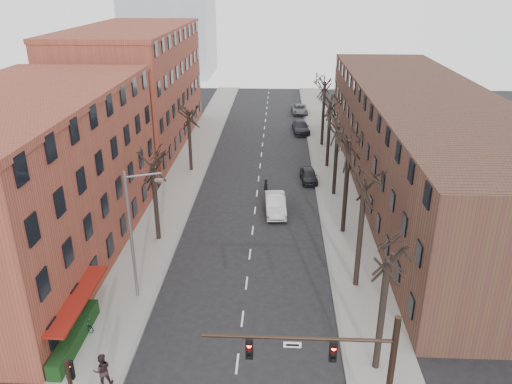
# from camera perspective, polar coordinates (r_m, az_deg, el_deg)

# --- Properties ---
(sidewalk_left) EXTENTS (4.00, 90.00, 0.15)m
(sidewalk_left) POSITION_cam_1_polar(r_m,az_deg,el_deg) (57.06, -7.63, 2.84)
(sidewalk_left) COLOR gray
(sidewalk_left) RESTS_ON ground
(sidewalk_right) EXTENTS (4.00, 90.00, 0.15)m
(sidewalk_right) POSITION_cam_1_polar(r_m,az_deg,el_deg) (56.47, 8.58, 2.57)
(sidewalk_right) COLOR gray
(sidewalk_right) RESTS_ON ground
(building_left_near) EXTENTS (12.00, 26.00, 12.00)m
(building_left_near) POSITION_cam_1_polar(r_m,az_deg,el_deg) (39.73, -24.55, 0.84)
(building_left_near) COLOR brown
(building_left_near) RESTS_ON ground
(building_left_far) EXTENTS (12.00, 28.00, 14.00)m
(building_left_far) POSITION_cam_1_polar(r_m,az_deg,el_deg) (65.47, -13.64, 11.34)
(building_left_far) COLOR brown
(building_left_far) RESTS_ON ground
(building_right) EXTENTS (12.00, 50.00, 10.00)m
(building_right) POSITION_cam_1_polar(r_m,az_deg,el_deg) (51.75, 18.29, 5.49)
(building_right) COLOR #462E21
(building_right) RESTS_ON ground
(awning_left) EXTENTS (1.20, 7.00, 0.15)m
(awning_left) POSITION_cam_1_polar(r_m,az_deg,el_deg) (32.81, -19.05, -15.18)
(awning_left) COLOR maroon
(awning_left) RESTS_ON ground
(hedge) EXTENTS (0.80, 6.00, 1.00)m
(hedge) POSITION_cam_1_polar(r_m,az_deg,el_deg) (31.74, -20.03, -15.32)
(hedge) COLOR #143613
(hedge) RESTS_ON sidewalk_left
(tree_right_a) EXTENTS (5.20, 5.20, 10.00)m
(tree_right_a) POSITION_cam_1_polar(r_m,az_deg,el_deg) (29.75, 13.46, -19.01)
(tree_right_a) COLOR black
(tree_right_a) RESTS_ON ground
(tree_right_b) EXTENTS (5.20, 5.20, 10.80)m
(tree_right_b) POSITION_cam_1_polar(r_m,az_deg,el_deg) (35.99, 11.29, -10.49)
(tree_right_b) COLOR black
(tree_right_b) RESTS_ON ground
(tree_right_c) EXTENTS (5.20, 5.20, 11.60)m
(tree_right_c) POSITION_cam_1_polar(r_m,az_deg,el_deg) (42.82, 9.86, -4.57)
(tree_right_c) COLOR black
(tree_right_c) RESTS_ON ground
(tree_right_d) EXTENTS (5.20, 5.20, 10.00)m
(tree_right_d) POSITION_cam_1_polar(r_m,az_deg,el_deg) (50.00, 8.84, -0.32)
(tree_right_d) COLOR black
(tree_right_d) RESTS_ON ground
(tree_right_e) EXTENTS (5.20, 5.20, 10.80)m
(tree_right_e) POSITION_cam_1_polar(r_m,az_deg,el_deg) (57.39, 8.09, 2.86)
(tree_right_e) COLOR black
(tree_right_e) RESTS_ON ground
(tree_right_f) EXTENTS (5.20, 5.20, 11.60)m
(tree_right_f) POSITION_cam_1_polar(r_m,az_deg,el_deg) (64.93, 7.50, 5.30)
(tree_right_f) COLOR black
(tree_right_f) RESTS_ON ground
(tree_left_a) EXTENTS (5.20, 5.20, 9.50)m
(tree_left_a) POSITION_cam_1_polar(r_m,az_deg,el_deg) (41.83, -11.03, -5.37)
(tree_left_a) COLOR black
(tree_left_a) RESTS_ON ground
(tree_left_b) EXTENTS (5.20, 5.20, 9.50)m
(tree_left_b) POSITION_cam_1_polar(r_m,az_deg,el_deg) (56.09, -7.40, 2.41)
(tree_left_b) COLOR black
(tree_left_b) RESTS_ON ground
(signal_mast_arm) EXTENTS (8.14, 0.30, 7.20)m
(signal_mast_arm) POSITION_cam_1_polar(r_m,az_deg,el_deg) (22.83, 11.16, -19.36)
(signal_mast_arm) COLOR black
(signal_mast_arm) RESTS_ON ground
(streetlight) EXTENTS (2.45, 0.22, 9.03)m
(streetlight) POSITION_cam_1_polar(r_m,az_deg,el_deg) (32.57, -13.86, -4.32)
(streetlight) COLOR slate
(streetlight) RESTS_ON ground
(silver_sedan) EXTENTS (2.12, 5.15, 1.66)m
(silver_sedan) POSITION_cam_1_polar(r_m,az_deg,el_deg) (45.37, 2.22, -1.41)
(silver_sedan) COLOR #B4B6BC
(silver_sedan) RESTS_ON ground
(parked_car_near) EXTENTS (1.95, 4.17, 1.38)m
(parked_car_near) POSITION_cam_1_polar(r_m,az_deg,el_deg) (52.77, 6.04, 1.92)
(parked_car_near) COLOR black
(parked_car_near) RESTS_ON ground
(parked_car_mid) EXTENTS (2.55, 5.50, 1.56)m
(parked_car_mid) POSITION_cam_1_polar(r_m,az_deg,el_deg) (70.11, 5.15, 7.41)
(parked_car_mid) COLOR black
(parked_car_mid) RESTS_ON ground
(parked_car_far) EXTENTS (2.62, 5.24, 1.43)m
(parked_car_far) POSITION_cam_1_polar(r_m,az_deg,el_deg) (80.33, 5.01, 9.40)
(parked_car_far) COLOR #57595E
(parked_car_far) RESTS_ON ground
(pedestrian_b) EXTENTS (1.14, 1.04, 1.91)m
(pedestrian_b) POSITION_cam_1_polar(r_m,az_deg,el_deg) (28.43, -17.17, -18.87)
(pedestrian_b) COLOR black
(pedestrian_b) RESTS_ON sidewalk_left
(pedestrian_crossing) EXTENTS (0.66, 1.14, 1.83)m
(pedestrian_crossing) POSITION_cam_1_polar(r_m,az_deg,el_deg) (48.63, 1.12, 0.45)
(pedestrian_crossing) COLOR black
(pedestrian_crossing) RESTS_ON ground
(bicycle) EXTENTS (1.64, 0.86, 0.82)m
(bicycle) POSITION_cam_1_polar(r_m,az_deg,el_deg) (32.62, -19.30, -14.23)
(bicycle) COLOR gray
(bicycle) RESTS_ON sidewalk_left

